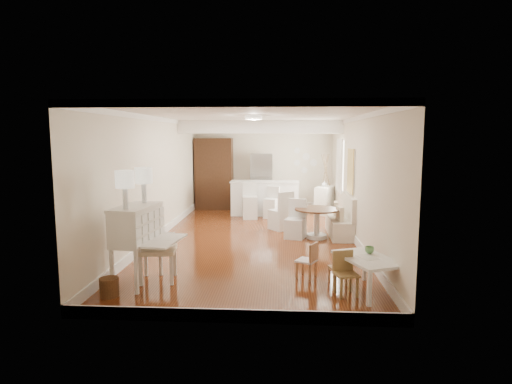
# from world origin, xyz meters

# --- Properties ---
(room) EXTENTS (9.00, 9.04, 2.82)m
(room) POSITION_xyz_m (0.04, 0.32, 1.98)
(room) COLOR brown
(room) RESTS_ON ground
(secretary_bureau) EXTENTS (1.11, 1.13, 1.27)m
(secretary_bureau) POSITION_xyz_m (-1.70, -3.12, 0.64)
(secretary_bureau) COLOR white
(secretary_bureau) RESTS_ON ground
(gustavian_armchair) EXTENTS (0.70, 0.70, 1.08)m
(gustavian_armchair) POSITION_xyz_m (-1.41, -2.95, 0.54)
(gustavian_armchair) COLOR silver
(gustavian_armchair) RESTS_ON ground
(wicker_basket) EXTENTS (0.36, 0.36, 0.28)m
(wicker_basket) POSITION_xyz_m (-1.94, -3.69, 0.14)
(wicker_basket) COLOR #56341B
(wicker_basket) RESTS_ON ground
(kids_table) EXTENTS (1.01, 1.26, 0.55)m
(kids_table) POSITION_xyz_m (1.90, -3.29, 0.27)
(kids_table) COLOR white
(kids_table) RESTS_ON ground
(kids_chair_a) EXTENTS (0.32, 0.32, 0.54)m
(kids_chair_a) POSITION_xyz_m (1.51, -2.93, 0.27)
(kids_chair_a) COLOR #B28151
(kids_chair_a) RESTS_ON ground
(kids_chair_b) EXTENTS (0.41, 0.41, 0.62)m
(kids_chair_b) POSITION_xyz_m (1.02, -2.69, 0.31)
(kids_chair_b) COLOR #AD744F
(kids_chair_b) RESTS_ON ground
(kids_chair_c) EXTENTS (0.39, 0.39, 0.66)m
(kids_chair_c) POSITION_xyz_m (1.57, -3.44, 0.33)
(kids_chair_c) COLOR #9B7946
(kids_chair_c) RESTS_ON ground
(banquette) EXTENTS (0.52, 1.60, 0.98)m
(banquette) POSITION_xyz_m (1.99, 0.50, 0.49)
(banquette) COLOR silver
(banquette) RESTS_ON ground
(dining_table) EXTENTS (1.09, 1.09, 0.70)m
(dining_table) POSITION_xyz_m (1.43, 0.17, 0.35)
(dining_table) COLOR #4E2D19
(dining_table) RESTS_ON ground
(slip_chair_near) EXTENTS (0.54, 0.55, 0.90)m
(slip_chair_near) POSITION_xyz_m (0.93, 0.16, 0.45)
(slip_chair_near) COLOR white
(slip_chair_near) RESTS_ON ground
(slip_chair_far) EXTENTS (0.67, 0.67, 0.99)m
(slip_chair_far) POSITION_xyz_m (0.59, 1.08, 0.49)
(slip_chair_far) COLOR silver
(slip_chair_far) RESTS_ON ground
(breakfast_counter) EXTENTS (2.05, 0.65, 1.03)m
(breakfast_counter) POSITION_xyz_m (0.10, 3.10, 0.52)
(breakfast_counter) COLOR white
(breakfast_counter) RESTS_ON ground
(bar_stool_left) EXTENTS (0.46, 0.46, 1.03)m
(bar_stool_left) POSITION_xyz_m (-0.30, 2.46, 0.52)
(bar_stool_left) COLOR silver
(bar_stool_left) RESTS_ON ground
(bar_stool_right) EXTENTS (0.47, 0.47, 0.91)m
(bar_stool_right) POSITION_xyz_m (0.31, 2.57, 0.46)
(bar_stool_right) COLOR white
(bar_stool_right) RESTS_ON ground
(pantry_cabinet) EXTENTS (1.20, 0.60, 2.30)m
(pantry_cabinet) POSITION_xyz_m (-1.60, 4.18, 1.15)
(pantry_cabinet) COLOR #381E11
(pantry_cabinet) RESTS_ON ground
(fridge) EXTENTS (0.75, 0.65, 1.80)m
(fridge) POSITION_xyz_m (0.30, 4.15, 0.90)
(fridge) COLOR silver
(fridge) RESTS_ON ground
(sideboard) EXTENTS (0.73, 0.97, 0.84)m
(sideboard) POSITION_xyz_m (1.94, 3.40, 0.42)
(sideboard) COLOR white
(sideboard) RESTS_ON ground
(pencil_cup) EXTENTS (0.18, 0.18, 0.11)m
(pencil_cup) POSITION_xyz_m (1.97, -3.07, 0.60)
(pencil_cup) COLOR #64A25F
(pencil_cup) RESTS_ON kids_table
(branch_vase) EXTENTS (0.17, 0.17, 0.17)m
(branch_vase) POSITION_xyz_m (1.90, 3.40, 0.93)
(branch_vase) COLOR white
(branch_vase) RESTS_ON sideboard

